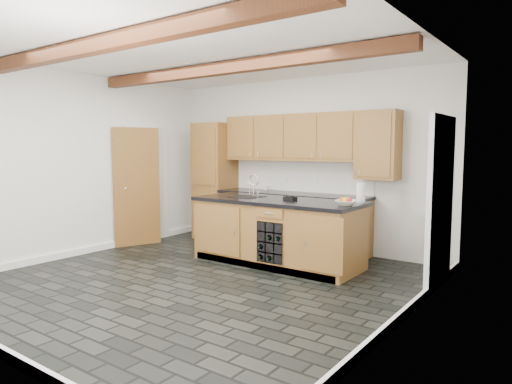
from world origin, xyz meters
TOP-DOWN VIEW (x-y plane):
  - ground at (0.00, 0.00)m, footprint 5.00×5.00m
  - room_shell at (-0.09, 0.53)m, footprint 5.01×5.00m
  - back_cabinetry at (-0.38, 2.24)m, footprint 3.65×0.62m
  - island at (0.31, 1.28)m, footprint 2.48×0.96m
  - faucet at (-0.25, 1.33)m, footprint 0.45×0.40m
  - kitchen_scale at (0.48, 1.36)m, footprint 0.21×0.15m
  - fruit_bowl at (1.38, 1.25)m, footprint 0.33×0.33m
  - fruit_cluster at (1.38, 1.25)m, footprint 0.16×0.17m
  - paper_towel at (1.42, 1.63)m, footprint 0.12×0.12m
  - mug at (-0.61, 2.33)m, footprint 0.11×0.11m

SIDE VIEW (x-z plane):
  - ground at x=0.00m, z-range 0.00..0.00m
  - island at x=0.31m, z-range 0.00..0.93m
  - kitchen_scale at x=0.48m, z-range 0.93..0.99m
  - fruit_bowl at x=1.38m, z-range 0.93..1.00m
  - faucet at x=-0.25m, z-range 0.79..1.14m
  - mug at x=-0.61m, z-range 0.93..1.01m
  - back_cabinetry at x=-0.38m, z-range -0.12..2.08m
  - fruit_cluster at x=1.38m, z-range 0.96..1.03m
  - paper_towel at x=1.42m, z-range 0.93..1.19m
  - room_shell at x=-0.09m, z-range -0.97..4.03m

